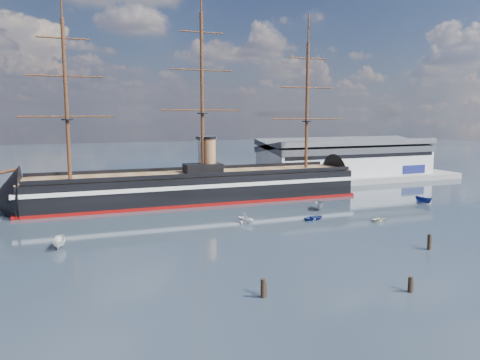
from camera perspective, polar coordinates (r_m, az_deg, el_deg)
name	(u,v)px	position (r m, az deg, el deg)	size (l,w,h in m)	color
ground	(238,215)	(110.87, -0.27, -4.23)	(600.00, 600.00, 0.00)	#1A2530
quay	(225,190)	(147.43, -1.87, -1.17)	(180.00, 18.00, 2.00)	slate
warehouse	(346,158)	(172.23, 12.82, 2.64)	(63.00, 21.00, 11.60)	#B7BABC
quay_tower	(206,160)	(141.09, -4.13, 2.40)	(5.00, 5.00, 15.00)	silver
warship	(190,187)	(126.88, -6.13, -0.86)	(113.08, 18.55, 53.94)	black
motorboat_a	(60,248)	(89.65, -21.11, -7.75)	(6.16, 2.26, 2.46)	silver
motorboat_b	(314,220)	(106.79, 9.01, -4.81)	(3.01, 1.20, 1.40)	navy
motorboat_c	(319,210)	(117.94, 9.58, -3.60)	(6.38, 2.34, 2.55)	gray
motorboat_d	(245,223)	(102.38, 0.63, -5.27)	(6.89, 2.98, 2.53)	silver
motorboat_e	(380,221)	(108.56, 16.75, -4.85)	(2.56, 1.02, 1.20)	silver
motorboat_f	(423,203)	(133.81, 21.46, -2.67)	(5.72, 2.10, 2.29)	navy
piling_near_left	(263,298)	(62.48, 2.82, -14.12)	(0.64, 0.64, 3.19)	black
piling_near_mid	(410,292)	(68.00, 20.01, -12.74)	(0.64, 0.64, 2.82)	black
piling_near_right	(429,250)	(89.26, 22.02, -7.87)	(0.64, 0.64, 3.46)	black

